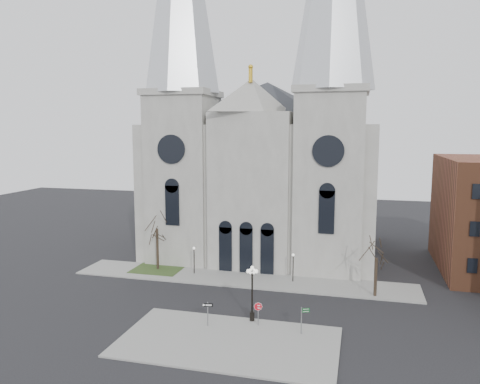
% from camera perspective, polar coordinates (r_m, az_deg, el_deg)
% --- Properties ---
extents(ground, '(160.00, 160.00, 0.00)m').
position_cam_1_polar(ground, '(45.69, -3.40, -14.80)').
color(ground, black).
rests_on(ground, ground).
extents(sidewalk_near, '(18.00, 10.00, 0.14)m').
position_cam_1_polar(sidewalk_near, '(40.49, -1.45, -17.76)').
color(sidewalk_near, gray).
rests_on(sidewalk_near, ground).
extents(sidewalk_far, '(40.00, 6.00, 0.14)m').
position_cam_1_polar(sidewalk_far, '(55.58, 0.15, -10.55)').
color(sidewalk_far, gray).
rests_on(sidewalk_far, ground).
extents(grass_patch, '(6.00, 5.00, 0.18)m').
position_cam_1_polar(grass_patch, '(60.01, -9.97, -9.26)').
color(grass_patch, '#334C20').
rests_on(grass_patch, ground).
extents(cathedral, '(33.00, 26.66, 54.00)m').
position_cam_1_polar(cathedral, '(64.35, 2.81, 8.59)').
color(cathedral, gray).
rests_on(cathedral, ground).
extents(tree_left, '(3.20, 3.20, 7.50)m').
position_cam_1_polar(tree_left, '(58.66, -10.10, -4.12)').
color(tree_left, black).
rests_on(tree_left, ground).
extents(tree_right, '(3.20, 3.20, 6.00)m').
position_cam_1_polar(tree_right, '(50.86, 16.30, -7.44)').
color(tree_right, black).
rests_on(tree_right, ground).
extents(ped_lamp_left, '(0.32, 0.32, 3.26)m').
position_cam_1_polar(ped_lamp_left, '(57.10, -5.62, -7.72)').
color(ped_lamp_left, black).
rests_on(ped_lamp_left, sidewalk_far).
extents(ped_lamp_right, '(0.32, 0.32, 3.26)m').
position_cam_1_polar(ped_lamp_right, '(54.27, 6.50, -8.55)').
color(ped_lamp_right, black).
rests_on(ped_lamp_right, sidewalk_far).
extents(stop_sign, '(0.76, 0.11, 2.12)m').
position_cam_1_polar(stop_sign, '(42.71, 2.23, -14.02)').
color(stop_sign, slate).
rests_on(stop_sign, sidewalk_near).
extents(globe_lamp, '(1.31, 1.31, 5.15)m').
position_cam_1_polar(globe_lamp, '(43.05, 1.49, -11.43)').
color(globe_lamp, black).
rests_on(globe_lamp, sidewalk_near).
extents(one_way_sign, '(0.94, 0.23, 2.18)m').
position_cam_1_polar(one_way_sign, '(42.71, -3.96, -14.12)').
color(one_way_sign, slate).
rests_on(one_way_sign, sidewalk_near).
extents(street_name_sign, '(0.70, 0.34, 2.35)m').
position_cam_1_polar(street_name_sign, '(41.46, 7.61, -15.01)').
color(street_name_sign, slate).
rests_on(street_name_sign, sidewalk_near).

